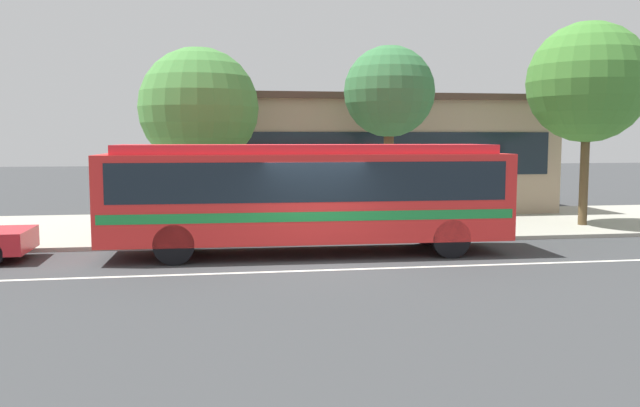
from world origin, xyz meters
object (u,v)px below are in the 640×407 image
object	(u,v)px
street_tree_near_stop	(199,108)
bus_stop_sign	(453,186)
pedestrian_walking_along_curb	(225,204)
pedestrian_waiting_near_sign	(359,201)
street_tree_far_end	(588,83)
transit_bus	(308,191)
pedestrian_standing_by_tree	(380,201)
street_tree_mid_block	(389,93)

from	to	relation	value
street_tree_near_stop	bus_stop_sign	bearing A→B (deg)	-20.83
street_tree_near_stop	pedestrian_walking_along_curb	bearing A→B (deg)	-62.65
pedestrian_waiting_near_sign	street_tree_near_stop	distance (m)	5.98
pedestrian_walking_along_curb	street_tree_far_end	bearing A→B (deg)	1.96
street_tree_near_stop	street_tree_far_end	world-z (taller)	street_tree_far_end
transit_bus	pedestrian_waiting_near_sign	size ratio (longest dim) A/B	6.30
street_tree_near_stop	pedestrian_waiting_near_sign	bearing A→B (deg)	-18.29
bus_stop_sign	street_tree_far_end	bearing A→B (deg)	18.48
pedestrian_standing_by_tree	bus_stop_sign	bearing A→B (deg)	-28.04
transit_bus	pedestrian_standing_by_tree	bearing A→B (deg)	46.09
pedestrian_walking_along_curb	transit_bus	bearing A→B (deg)	-55.72
pedestrian_standing_by_tree	street_tree_far_end	world-z (taller)	street_tree_far_end
transit_bus	street_tree_far_end	xyz separation A→B (m)	(10.02, 3.51, 3.24)
pedestrian_standing_by_tree	pedestrian_walking_along_curb	bearing A→B (deg)	176.31
pedestrian_waiting_near_sign	street_tree_mid_block	distance (m)	4.05
pedestrian_standing_by_tree	bus_stop_sign	size ratio (longest dim) A/B	0.72
pedestrian_waiting_near_sign	street_tree_mid_block	xyz separation A→B (m)	(1.36, 1.54, 3.49)
bus_stop_sign	street_tree_near_stop	size ratio (longest dim) A/B	0.40
pedestrian_standing_by_tree	street_tree_far_end	bearing A→B (deg)	5.63
pedestrian_walking_along_curb	street_tree_mid_block	xyz separation A→B (m)	(5.53, 1.41, 3.53)
transit_bus	pedestrian_walking_along_curb	size ratio (longest dim) A/B	6.51
pedestrian_standing_by_tree	street_tree_mid_block	xyz separation A→B (m)	(0.73, 1.72, 3.48)
pedestrian_standing_by_tree	street_tree_far_end	distance (m)	8.31
pedestrian_waiting_near_sign	bus_stop_sign	bearing A→B (deg)	-25.38
street_tree_far_end	pedestrian_standing_by_tree	bearing A→B (deg)	-174.37
pedestrian_standing_by_tree	bus_stop_sign	xyz separation A→B (m)	(2.00, -1.06, 0.52)
pedestrian_walking_along_curb	street_tree_near_stop	xyz separation A→B (m)	(-0.78, 1.51, 2.97)
pedestrian_walking_along_curb	bus_stop_sign	distance (m)	6.95
street_tree_far_end	bus_stop_sign	bearing A→B (deg)	-161.52
transit_bus	pedestrian_walking_along_curb	distance (m)	3.80
pedestrian_walking_along_curb	street_tree_mid_block	distance (m)	6.71
transit_bus	pedestrian_waiting_near_sign	distance (m)	3.66
street_tree_mid_block	street_tree_far_end	xyz separation A→B (m)	(6.61, -1.00, 0.33)
pedestrian_waiting_near_sign	pedestrian_standing_by_tree	xyz separation A→B (m)	(0.63, -0.18, 0.01)
pedestrian_waiting_near_sign	street_tree_far_end	xyz separation A→B (m)	(7.97, 0.54, 3.83)
street_tree_far_end	pedestrian_waiting_near_sign	bearing A→B (deg)	-176.10
transit_bus	street_tree_mid_block	distance (m)	6.36
transit_bus	street_tree_far_end	world-z (taller)	street_tree_far_end
transit_bus	bus_stop_sign	bearing A→B (deg)	20.22
transit_bus	pedestrian_walking_along_curb	xyz separation A→B (m)	(-2.11, 3.09, -0.62)
bus_stop_sign	street_tree_mid_block	world-z (taller)	street_tree_mid_block
transit_bus	street_tree_mid_block	bearing A→B (deg)	52.83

